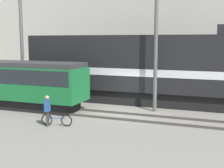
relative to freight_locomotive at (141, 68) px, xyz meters
name	(u,v)px	position (x,y,z in m)	size (l,w,h in m)	color
ground_plane	(122,113)	(-0.18, -3.41, -2.56)	(120.00, 120.00, 0.00)	gray
track_near	(117,116)	(-0.18, -4.45, -2.49)	(60.00, 1.50, 0.14)	#47423D
track_far	(138,102)	(-0.18, 0.00, -2.49)	(60.00, 1.50, 0.14)	#47423D
building_backdrop	(165,37)	(-0.18, 9.30, 2.31)	(38.88, 6.00, 9.73)	beige
freight_locomotive	(141,68)	(0.00, 0.00, 0.00)	(16.54, 3.04, 5.46)	black
streetcar	(19,82)	(-7.13, -4.45, -0.78)	(9.27, 2.54, 3.11)	black
bicycle	(57,120)	(-2.46, -7.46, -2.24)	(1.70, 0.51, 0.68)	black
person	(47,108)	(-2.87, -7.68, -1.56)	(0.28, 0.39, 1.65)	#333333
utility_pole_center	(21,36)	(-8.44, -2.22, 2.27)	(0.25, 0.25, 9.64)	#595959
utility_pole_right	(156,56)	(1.59, -2.22, 0.99)	(0.24, 0.24, 7.08)	#595959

